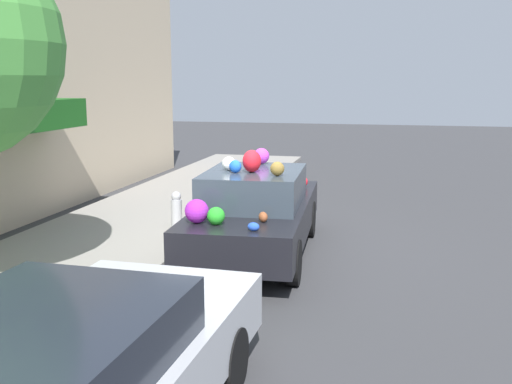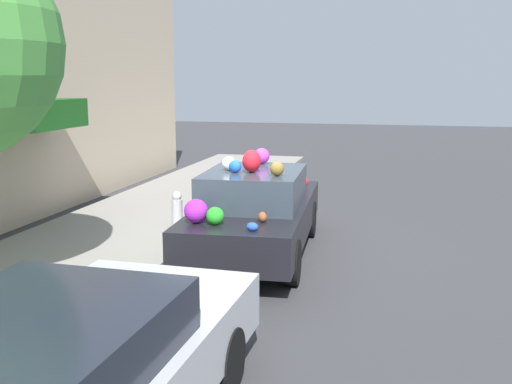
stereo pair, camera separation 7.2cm
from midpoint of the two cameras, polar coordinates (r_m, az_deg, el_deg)
The scene contains 4 objects.
ground_plane at distance 9.84m, azimuth -0.31°, elevation -5.97°, with size 60.00×60.00×0.00m, color #38383A.
sidewalk_curb at distance 10.79m, azimuth -14.40°, elevation -4.55°, with size 24.00×3.20×0.10m.
fire_hydrant at distance 11.12m, azimuth -7.34°, elevation -1.74°, with size 0.20×0.20×0.70m.
art_car at distance 9.59m, azimuth 0.13°, elevation -1.80°, with size 4.42×1.93×1.76m.
Camera 2 is at (-9.14, -2.34, 2.81)m, focal length 42.00 mm.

